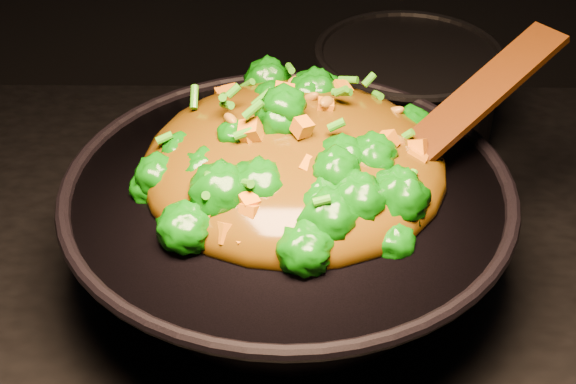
# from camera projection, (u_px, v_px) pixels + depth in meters

# --- Properties ---
(wok) EXTENTS (0.44, 0.44, 0.12)m
(wok) POSITION_uv_depth(u_px,v_px,m) (288.00, 233.00, 0.79)
(wok) COLOR black
(wok) RESTS_ON stovetop
(stir_fry) EXTENTS (0.36, 0.36, 0.10)m
(stir_fry) POSITION_uv_depth(u_px,v_px,m) (294.00, 126.00, 0.74)
(stir_fry) COLOR #0B5E06
(stir_fry) RESTS_ON wok
(spatula) EXTENTS (0.23, 0.19, 0.11)m
(spatula) POSITION_uv_depth(u_px,v_px,m) (455.00, 117.00, 0.76)
(spatula) COLOR #371906
(spatula) RESTS_ON wok
(back_pot) EXTENTS (0.29, 0.29, 0.13)m
(back_pot) POSITION_uv_depth(u_px,v_px,m) (405.00, 95.00, 0.99)
(back_pot) COLOR black
(back_pot) RESTS_ON stovetop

